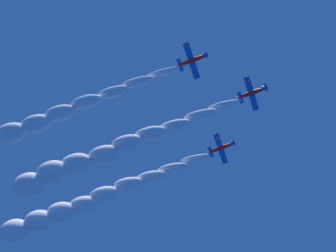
% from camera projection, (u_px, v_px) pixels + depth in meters
% --- Properties ---
extents(airplane_lead, '(7.08, 7.44, 3.40)m').
position_uv_depth(airplane_lead, '(253.00, 92.00, 82.53)').
color(airplane_lead, red).
extents(airplane_left_wingman, '(7.08, 7.49, 3.28)m').
position_uv_depth(airplane_left_wingman, '(222.00, 147.00, 89.76)').
color(airplane_left_wingman, red).
extents(airplane_right_wingman, '(7.08, 7.48, 3.17)m').
position_uv_depth(airplane_right_wingman, '(193.00, 60.00, 78.82)').
color(airplane_right_wingman, red).
extents(smoke_trail_lead, '(51.24, 26.02, 12.57)m').
position_uv_depth(smoke_trail_lead, '(84.00, 161.00, 83.69)').
color(smoke_trail_lead, white).
extents(smoke_trail_left_wingman, '(51.41, 26.41, 12.61)m').
position_uv_depth(smoke_trail_left_wingman, '(66.00, 210.00, 91.01)').
color(smoke_trail_left_wingman, white).
extents(smoke_trail_right_wingman, '(51.13, 25.69, 12.04)m').
position_uv_depth(smoke_trail_right_wingman, '(17.00, 131.00, 80.16)').
color(smoke_trail_right_wingman, white).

